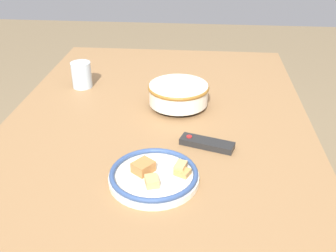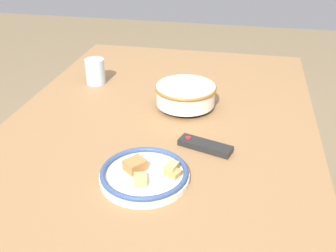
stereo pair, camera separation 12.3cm
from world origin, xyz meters
name	(u,v)px [view 1 (the left image)]	position (x,y,z in m)	size (l,w,h in m)	color
dining_table	(157,137)	(0.00, 0.00, 0.65)	(1.53, 1.05, 0.71)	olive
noodle_bowl	(178,94)	(-0.12, 0.07, 0.76)	(0.22, 0.22, 0.09)	silver
food_plate	(154,176)	(0.34, 0.03, 0.73)	(0.24, 0.24, 0.05)	silver
tv_remote	(207,143)	(0.15, 0.17, 0.72)	(0.10, 0.17, 0.02)	black
drinking_glass	(82,75)	(-0.26, -0.34, 0.77)	(0.08, 0.08, 0.10)	silver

